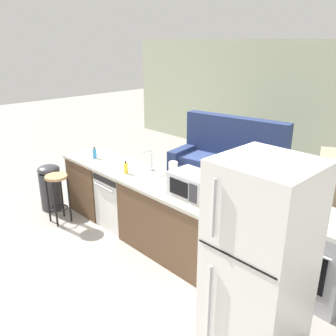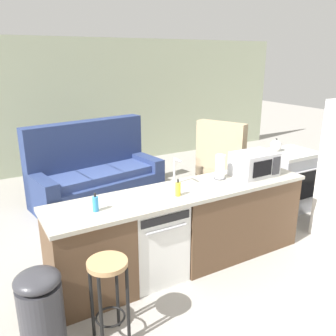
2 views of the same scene
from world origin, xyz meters
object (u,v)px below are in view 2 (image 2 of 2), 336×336
Objects in this scene: trash_bin at (41,313)px; couch at (94,177)px; kettle at (276,145)px; armchair at (225,168)px; dishwasher at (152,240)px; dish_soap_bottle at (95,204)px; soap_bottle at (178,189)px; paper_towel_roll at (220,167)px; stove_range at (287,180)px; bar_stool at (108,284)px; microwave at (254,164)px.

trash_bin is 0.35× the size of couch.
kettle is 1.26m from armchair.
dish_soap_bottle is (-0.59, -0.05, 0.55)m from dishwasher.
soap_bottle and dish_soap_bottle have the same top height.
dish_soap_bottle is (-1.53, -0.15, -0.07)m from paper_towel_roll.
kettle is (3.03, 0.72, 0.01)m from dish_soap_bottle.
stove_range is (2.60, 0.55, 0.03)m from dishwasher.
armchair is (2.13, 1.86, -0.62)m from soap_bottle.
armchair reaches higher than bar_stool.
stove_range is 3.97m from trash_bin.
kettle is at bearing 15.58° from dishwasher.
microwave is at bearing -156.04° from stove_range.
dishwasher is at bearing 41.54° from bar_stool.
kettle is (2.19, 0.78, 0.01)m from soap_bottle.
dish_soap_bottle is 0.08× the size of couch.
dishwasher is 2.66m from stove_range.
microwave is at bearing -0.06° from dishwasher.
microwave is 0.42× the size of armchair.
dish_soap_bottle is at bearing -175.62° from dishwasher.
bar_stool is 0.54m from trash_bin.
microwave reaches higher than stove_range.
trash_bin is 0.62× the size of armchair.
kettle is (-0.17, 0.13, 0.53)m from stove_range.
soap_bottle is 0.86× the size of kettle.
dishwasher is 2.96m from armchair.
soap_bottle is 1.64m from trash_bin.
armchair reaches higher than paper_towel_roll.
dishwasher is at bearing 22.79° from trash_bin.
soap_bottle reaches higher than bar_stool.
bar_stool is at bearing -160.35° from stove_range.
bar_stool is at bearing -106.64° from couch.
dish_soap_bottle is 0.24× the size of bar_stool.
couch reaches higher than soap_bottle.
couch reaches higher than microwave.
soap_bottle is 2.32m from kettle.
couch is (-0.08, 2.41, -0.58)m from soap_bottle.
microwave is (-1.24, -0.55, 0.59)m from stove_range.
microwave is 1.96m from dish_soap_bottle.
soap_bottle is at bearing -174.88° from microwave.
armchair reaches higher than trash_bin.
trash_bin is (-1.22, -0.51, -0.04)m from dishwasher.
dish_soap_bottle is at bearing -174.44° from paper_towel_roll.
paper_towel_roll is (0.94, 0.10, 0.62)m from dishwasher.
microwave reaches higher than trash_bin.
microwave is at bearing 16.97° from bar_stool.
trash_bin is (-1.47, -0.41, -0.59)m from soap_bottle.
microwave is 2.84× the size of dish_soap_bottle.
trash_bin is at bearing -116.11° from couch.
armchair reaches higher than kettle.
paper_towel_roll is (-0.42, 0.11, -0.00)m from microwave.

